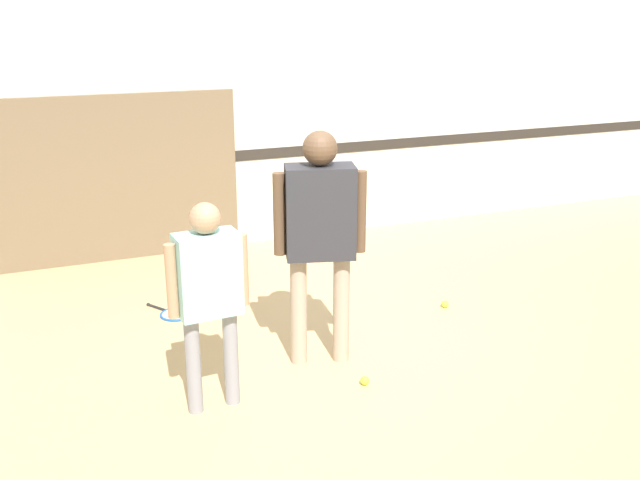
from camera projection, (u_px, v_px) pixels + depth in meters
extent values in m
plane|color=tan|center=(334.00, 371.00, 5.34)|extent=(16.00, 16.00, 0.00)
cube|color=silver|center=(217.00, 104.00, 7.69)|extent=(16.00, 0.06, 3.20)
cube|color=#2D2823|center=(220.00, 157.00, 7.84)|extent=(16.00, 0.01, 0.12)
cube|color=#756047|center=(111.00, 180.00, 7.44)|extent=(2.67, 0.05, 1.76)
cylinder|color=tan|center=(299.00, 310.00, 5.35)|extent=(0.12, 0.12, 0.85)
cylinder|color=tan|center=(341.00, 309.00, 5.38)|extent=(0.12, 0.12, 0.85)
cube|color=#2D2D33|center=(320.00, 212.00, 5.13)|extent=(0.55, 0.40, 0.68)
sphere|color=brown|center=(320.00, 148.00, 4.98)|extent=(0.25, 0.25, 0.25)
cylinder|color=brown|center=(279.00, 214.00, 5.10)|extent=(0.09, 0.09, 0.61)
cylinder|color=brown|center=(360.00, 212.00, 5.16)|extent=(0.09, 0.09, 0.61)
cylinder|color=gray|center=(193.00, 365.00, 4.70)|extent=(0.10, 0.10, 0.69)
cylinder|color=gray|center=(231.00, 357.00, 4.81)|extent=(0.10, 0.10, 0.69)
cube|color=#99D8D1|center=(208.00, 274.00, 4.56)|extent=(0.42, 0.25, 0.55)
sphere|color=tan|center=(205.00, 218.00, 4.45)|extent=(0.20, 0.20, 0.20)
cylinder|color=tan|center=(172.00, 281.00, 4.47)|extent=(0.07, 0.07, 0.49)
cylinder|color=tan|center=(243.00, 270.00, 4.67)|extent=(0.07, 0.07, 0.49)
torus|color=blue|center=(177.00, 314.00, 6.30)|extent=(0.40, 0.40, 0.02)
cylinder|color=silver|center=(177.00, 314.00, 6.30)|extent=(0.25, 0.25, 0.01)
cylinder|color=black|center=(157.00, 307.00, 6.44)|extent=(0.14, 0.21, 0.02)
sphere|color=black|center=(148.00, 305.00, 6.50)|extent=(0.03, 0.03, 0.03)
sphere|color=#CCE038|center=(365.00, 381.00, 5.13)|extent=(0.07, 0.07, 0.07)
sphere|color=#CCE038|center=(205.00, 315.00, 6.23)|extent=(0.07, 0.07, 0.07)
sphere|color=#CCE038|center=(445.00, 304.00, 6.46)|extent=(0.07, 0.07, 0.07)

